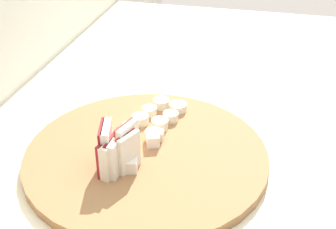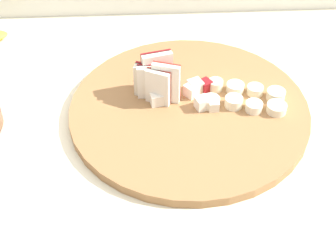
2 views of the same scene
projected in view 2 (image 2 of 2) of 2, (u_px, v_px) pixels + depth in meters
tile_backsplash at (211, 93)px, 1.14m from camera, size 2.40×0.04×1.27m
cutting_board at (189, 110)px, 0.74m from camera, size 0.36×0.36×0.02m
apple_wedge_fan at (156, 80)px, 0.73m from camera, size 0.07×0.06×0.07m
apple_dice_pile at (192, 94)px, 0.74m from camera, size 0.10×0.07×0.02m
banana_slice_rows at (245, 97)px, 0.74m from camera, size 0.13×0.09×0.02m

